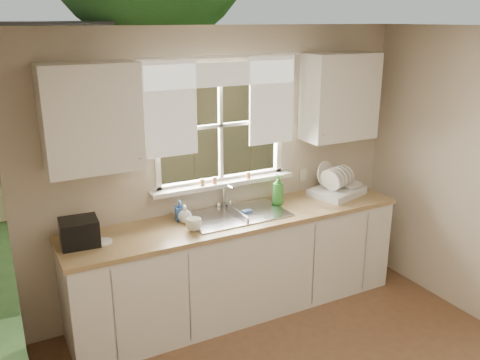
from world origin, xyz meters
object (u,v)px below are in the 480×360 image
cup (194,225)px  black_appliance (79,232)px  soap_bottle_a (278,190)px  dish_rack (336,188)px

cup → black_appliance: bearing=156.8°
soap_bottle_a → black_appliance: bearing=160.8°
cup → black_appliance: 0.88m
soap_bottle_a → black_appliance: 1.79m
dish_rack → black_appliance: bearing=-179.7°
dish_rack → cup: dish_rack is taller
dish_rack → cup: 1.57m
dish_rack → black_appliance: 2.44m
soap_bottle_a → cup: (-0.92, -0.20, -0.09)m
dish_rack → soap_bottle_a: bearing=176.8°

